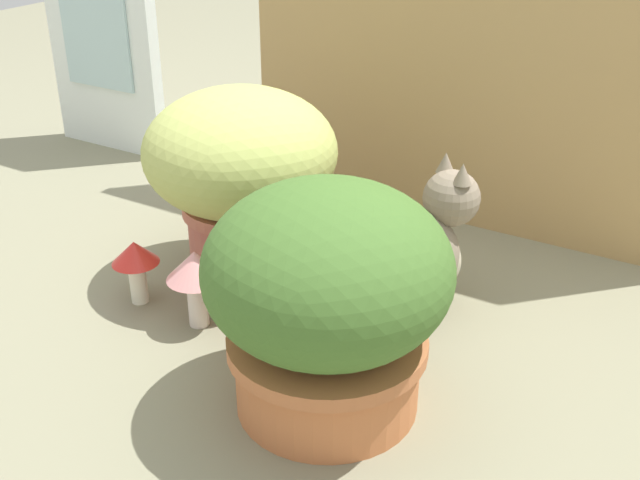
# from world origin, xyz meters

# --- Properties ---
(ground_plane) EXTENTS (6.00, 6.00, 0.00)m
(ground_plane) POSITION_xyz_m (0.00, 0.00, 0.00)
(ground_plane) COLOR gray
(cardboard_backdrop) EXTENTS (1.10, 0.03, 0.96)m
(cardboard_backdrop) POSITION_xyz_m (0.12, 0.60, 0.48)
(cardboard_backdrop) COLOR tan
(cardboard_backdrop) RESTS_ON ground
(window_panel_white) EXTENTS (0.39, 0.05, 0.82)m
(window_panel_white) POSITION_xyz_m (-0.95, 0.54, 0.41)
(window_panel_white) COLOR white
(window_panel_white) RESTS_ON ground
(grass_planter) EXTENTS (0.39, 0.39, 0.40)m
(grass_planter) POSITION_xyz_m (-0.15, 0.11, 0.24)
(grass_planter) COLOR #B56152
(grass_planter) RESTS_ON ground
(leafy_planter) EXTENTS (0.39, 0.39, 0.39)m
(leafy_planter) POSITION_xyz_m (0.22, -0.17, 0.21)
(leafy_planter) COLOR #C36E3F
(leafy_planter) RESTS_ON ground
(cat) EXTENTS (0.32, 0.32, 0.32)m
(cat) POSITION_xyz_m (0.20, 0.15, 0.12)
(cat) COLOR gray
(cat) RESTS_ON ground
(mushroom_ornament_pink) EXTENTS (0.11, 0.11, 0.16)m
(mushroom_ornament_pink) POSITION_xyz_m (-0.11, -0.10, 0.11)
(mushroom_ornament_pink) COLOR silver
(mushroom_ornament_pink) RESTS_ON ground
(mushroom_ornament_red) EXTENTS (0.09, 0.09, 0.13)m
(mushroom_ornament_red) POSITION_xyz_m (-0.26, -0.09, 0.10)
(mushroom_ornament_red) COLOR #ECE7CD
(mushroom_ornament_red) RESTS_ON ground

